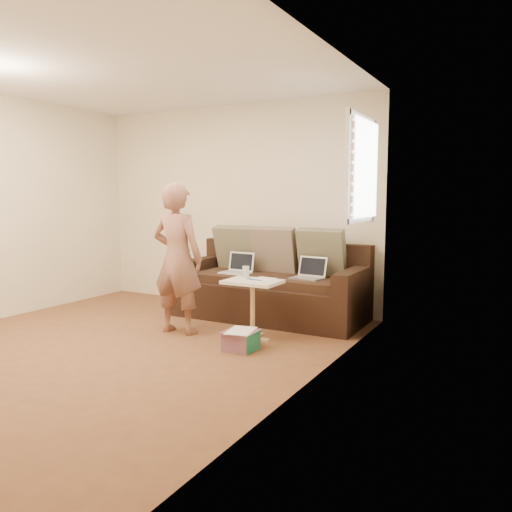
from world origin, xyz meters
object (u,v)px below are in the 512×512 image
(sofa, at_px, (270,283))
(drinking_glass, at_px, (246,272))
(laptop_white, at_px, (235,273))
(person, at_px, (177,259))
(laptop_silver, at_px, (307,279))
(striped_box, at_px, (241,340))
(side_table, at_px, (253,310))

(sofa, bearing_deg, drinking_glass, -81.81)
(sofa, distance_m, laptop_white, 0.44)
(drinking_glass, bearing_deg, person, -158.99)
(laptop_white, bearing_deg, drinking_glass, -48.72)
(laptop_silver, xyz_separation_m, striped_box, (-0.17, -1.16, -0.43))
(side_table, bearing_deg, sofa, 105.81)
(sofa, height_order, laptop_white, sofa)
(striped_box, bearing_deg, laptop_silver, 81.64)
(striped_box, bearing_deg, drinking_glass, 114.54)
(laptop_silver, height_order, side_table, laptop_silver)
(laptop_white, height_order, striped_box, laptop_white)
(laptop_silver, bearing_deg, side_table, -101.69)
(side_table, xyz_separation_m, striped_box, (0.08, -0.37, -0.21))
(sofa, bearing_deg, laptop_silver, -10.38)
(sofa, xyz_separation_m, laptop_silver, (0.50, -0.09, 0.10))
(laptop_white, bearing_deg, striped_box, -53.98)
(drinking_glass, height_order, striped_box, drinking_glass)
(drinking_glass, bearing_deg, side_table, -37.81)
(person, distance_m, striped_box, 1.15)
(person, relative_size, striped_box, 5.33)
(sofa, relative_size, striped_box, 7.44)
(drinking_glass, bearing_deg, laptop_silver, 60.55)
(laptop_silver, height_order, striped_box, laptop_silver)
(side_table, bearing_deg, person, -169.43)
(laptop_white, distance_m, drinking_glass, 0.86)
(laptop_white, bearing_deg, person, -96.37)
(side_table, height_order, striped_box, side_table)
(laptop_white, relative_size, side_table, 0.57)
(sofa, bearing_deg, striped_box, -75.30)
(sofa, height_order, striped_box, sofa)
(laptop_white, height_order, side_table, laptop_white)
(laptop_silver, relative_size, side_table, 0.57)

